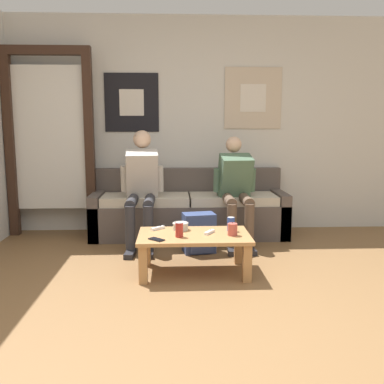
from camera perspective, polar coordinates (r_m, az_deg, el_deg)
name	(u,v)px	position (r m, az deg, el deg)	size (l,w,h in m)	color
ground_plane	(205,340)	(2.72, 1.81, -19.07)	(18.00, 18.00, 0.00)	brown
wall_back	(188,125)	(5.23, -0.54, 8.90)	(10.00, 0.07, 2.55)	silver
door_frame	(50,132)	(5.20, -18.46, 7.58)	(1.00, 0.10, 2.15)	#382319
couch	(189,212)	(4.99, -0.38, -2.66)	(2.23, 0.67, 0.77)	#564C47
coffee_table	(194,241)	(3.72, 0.26, -6.56)	(0.96, 0.58, 0.35)	#B27F4C
person_seated_adult	(141,184)	(4.60, -6.76, 1.13)	(0.47, 0.91, 1.22)	#2D2D33
person_seated_teen	(236,186)	(4.65, 5.88, 0.80)	(0.47, 0.85, 1.15)	brown
backpack	(199,234)	(4.34, 0.95, -5.60)	(0.35, 0.28, 0.40)	navy
ceramic_bowl	(180,226)	(3.84, -1.55, -4.52)	(0.15, 0.15, 0.07)	#B7B2A8
pillar_candle	(232,229)	(3.67, 5.42, -4.98)	(0.08, 0.08, 0.11)	#B24C42
drink_can_blue	(231,224)	(3.82, 5.21, -4.28)	(0.07, 0.07, 0.12)	#28479E
drink_can_red	(179,230)	(3.60, -1.71, -5.05)	(0.07, 0.07, 0.12)	maroon
game_controller_near_left	(209,232)	(3.72, 2.33, -5.38)	(0.10, 0.14, 0.03)	white
game_controller_near_right	(158,228)	(3.87, -4.58, -4.83)	(0.13, 0.12, 0.03)	white
cell_phone	(156,239)	(3.53, -4.76, -6.32)	(0.14, 0.14, 0.01)	black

